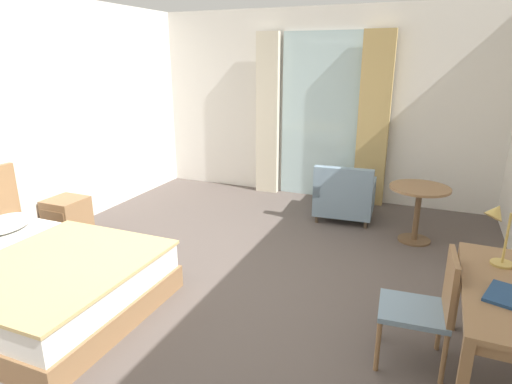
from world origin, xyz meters
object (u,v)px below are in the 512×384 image
object	(u,v)px
closed_book	(511,297)
round_cafe_table	(418,201)
writing_desk	(509,302)
desk_chair	(427,304)
nightstand	(68,218)
bed	(25,277)
desk_lamp	(498,224)
armchair_by_window	(345,197)

from	to	relation	value
closed_book	round_cafe_table	bearing A→B (deg)	121.26
writing_desk	desk_chair	xyz separation A→B (m)	(-0.47, 0.09, -0.18)
closed_book	nightstand	bearing A→B (deg)	-174.85
bed	desk_lamp	xyz separation A→B (m)	(3.73, 0.73, 0.81)
desk_chair	desk_lamp	bearing A→B (deg)	27.01
nightstand	desk_lamp	distance (m)	4.69
bed	closed_book	bearing A→B (deg)	4.62
bed	closed_book	world-z (taller)	bed
writing_desk	desk_lamp	world-z (taller)	desk_lamp
writing_desk	round_cafe_table	distance (m)	2.50
bed	nightstand	distance (m)	1.58
writing_desk	closed_book	world-z (taller)	closed_book
bed	desk_chair	xyz separation A→B (m)	(3.35, 0.53, 0.22)
bed	desk_chair	bearing A→B (deg)	9.06
nightstand	desk_chair	xyz separation A→B (m)	(4.19, -0.80, 0.24)
nightstand	round_cafe_table	distance (m)	4.31
desk_chair	closed_book	xyz separation A→B (m)	(0.45, -0.23, 0.29)
writing_desk	closed_book	distance (m)	0.17
nightstand	writing_desk	xyz separation A→B (m)	(4.67, -0.90, 0.42)
writing_desk	closed_book	xyz separation A→B (m)	(-0.03, -0.13, 0.11)
writing_desk	desk_chair	bearing A→B (deg)	168.71
nightstand	desk_lamp	xyz separation A→B (m)	(4.57, -0.61, 0.83)
desk_chair	desk_lamp	xyz separation A→B (m)	(0.38, 0.19, 0.59)
bed	round_cafe_table	world-z (taller)	bed
nightstand	closed_book	size ratio (longest dim) A/B	1.65
desk_lamp	armchair_by_window	size ratio (longest dim) A/B	0.60
round_cafe_table	bed	bearing A→B (deg)	-138.09
armchair_by_window	desk_lamp	bearing A→B (deg)	-59.50
writing_desk	round_cafe_table	world-z (taller)	writing_desk
writing_desk	bed	bearing A→B (deg)	-173.45
bed	nightstand	world-z (taller)	bed
armchair_by_window	round_cafe_table	distance (m)	1.07
nightstand	closed_book	world-z (taller)	closed_book
writing_desk	armchair_by_window	distance (m)	3.29
round_cafe_table	armchair_by_window	bearing A→B (deg)	155.66
writing_desk	armchair_by_window	xyz separation A→B (m)	(-1.60, 2.85, -0.35)
bed	armchair_by_window	world-z (taller)	bed
bed	armchair_by_window	bearing A→B (deg)	56.01
nightstand	round_cafe_table	bearing A→B (deg)	20.67
bed	writing_desk	size ratio (longest dim) A/B	1.65
nightstand	writing_desk	bearing A→B (deg)	-10.86
desk_lamp	desk_chair	bearing A→B (deg)	-152.99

